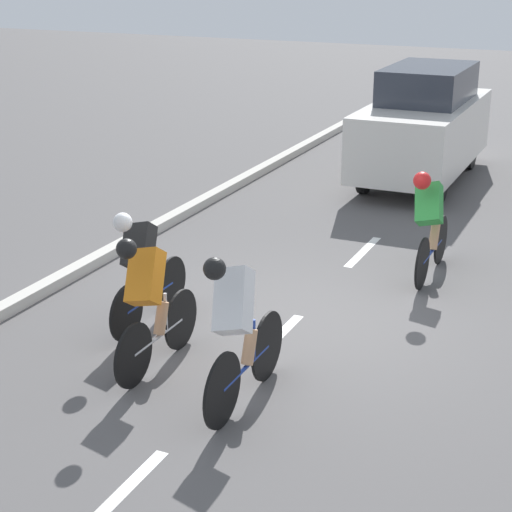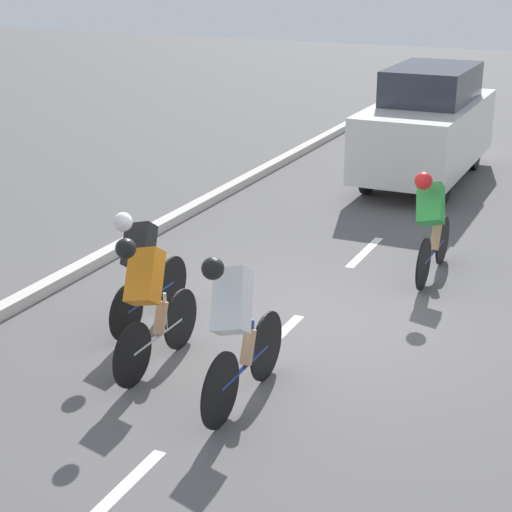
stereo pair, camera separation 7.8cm
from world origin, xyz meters
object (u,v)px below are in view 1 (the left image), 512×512
(cyclist_white, at_px, (238,327))
(support_car, at_px, (424,124))
(cyclist_green, at_px, (430,221))
(cyclist_black, at_px, (142,265))
(cyclist_orange, at_px, (149,299))

(cyclist_white, distance_m, support_car, 9.04)
(cyclist_green, height_order, cyclist_black, cyclist_green)
(cyclist_white, height_order, cyclist_black, cyclist_white)
(cyclist_white, relative_size, cyclist_black, 1.05)
(support_car, bearing_deg, cyclist_orange, 85.88)
(cyclist_green, bearing_deg, support_car, -75.07)
(cyclist_orange, relative_size, support_car, 0.39)
(cyclist_orange, xyz_separation_m, cyclist_green, (-1.95, -3.77, 0.01))
(cyclist_orange, distance_m, cyclist_green, 4.24)
(cyclist_orange, xyz_separation_m, cyclist_white, (-1.12, 0.29, 0.03))
(cyclist_green, height_order, support_car, support_car)
(cyclist_orange, distance_m, support_car, 8.76)
(cyclist_green, bearing_deg, cyclist_white, 78.45)
(cyclist_orange, distance_m, cyclist_white, 1.16)
(cyclist_orange, relative_size, cyclist_white, 0.94)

